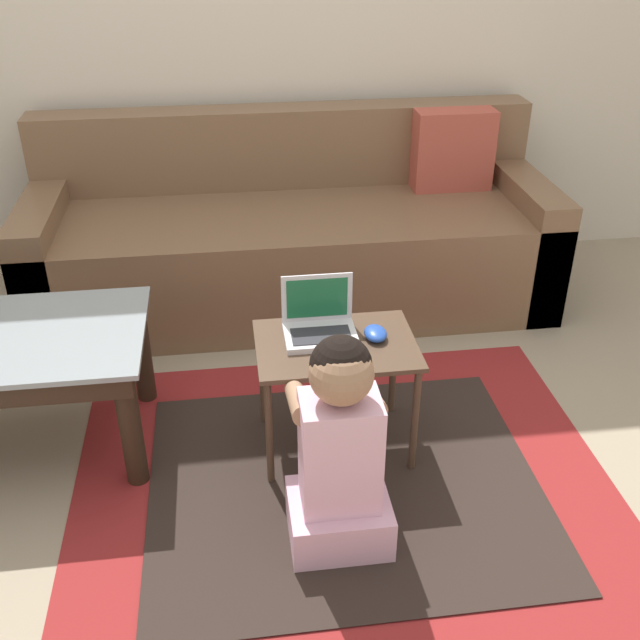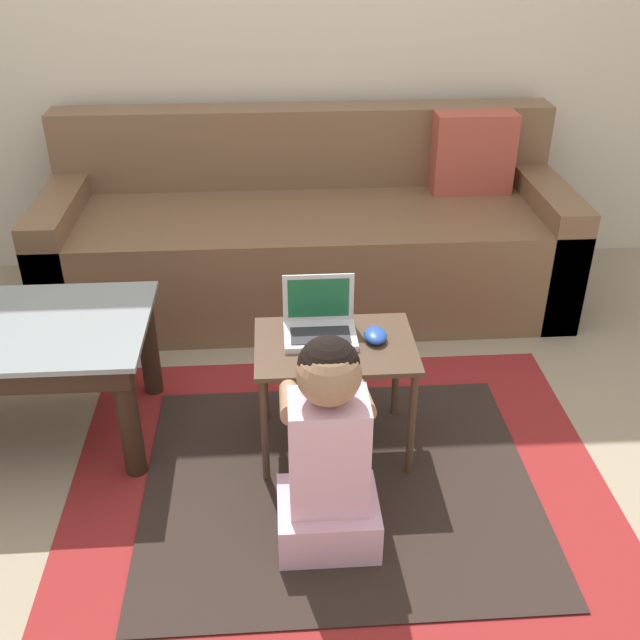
{
  "view_description": "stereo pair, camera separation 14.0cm",
  "coord_description": "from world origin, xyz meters",
  "px_view_note": "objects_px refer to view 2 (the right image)",
  "views": [
    {
      "loc": [
        -0.23,
        -1.89,
        1.68
      ],
      "look_at": [
        0.04,
        0.16,
        0.47
      ],
      "focal_mm": 42.0,
      "sensor_mm": 36.0,
      "label": 1
    },
    {
      "loc": [
        -0.09,
        -1.91,
        1.68
      ],
      "look_at": [
        0.04,
        0.16,
        0.47
      ],
      "focal_mm": 42.0,
      "sensor_mm": 36.0,
      "label": 2
    }
  ],
  "objects_px": {
    "laptop_desk": "(335,358)",
    "laptop": "(320,326)",
    "computer_mouse": "(375,335)",
    "person_seated": "(328,451)",
    "couch": "(310,238)"
  },
  "relations": [
    {
      "from": "couch",
      "to": "laptop",
      "type": "xyz_separation_m",
      "value": [
        -0.02,
        -1.05,
        0.16
      ]
    },
    {
      "from": "laptop",
      "to": "computer_mouse",
      "type": "xyz_separation_m",
      "value": [
        0.18,
        -0.04,
        -0.02
      ]
    },
    {
      "from": "laptop",
      "to": "laptop_desk",
      "type": "bearing_deg",
      "value": -50.61
    },
    {
      "from": "laptop",
      "to": "computer_mouse",
      "type": "height_order",
      "value": "laptop"
    },
    {
      "from": "computer_mouse",
      "to": "laptop",
      "type": "bearing_deg",
      "value": 166.61
    },
    {
      "from": "laptop_desk",
      "to": "computer_mouse",
      "type": "distance_m",
      "value": 0.15
    },
    {
      "from": "laptop_desk",
      "to": "laptop",
      "type": "xyz_separation_m",
      "value": [
        -0.05,
        0.06,
        0.09
      ]
    },
    {
      "from": "couch",
      "to": "person_seated",
      "type": "xyz_separation_m",
      "value": [
        -0.03,
        -1.52,
        0.04
      ]
    },
    {
      "from": "laptop_desk",
      "to": "person_seated",
      "type": "distance_m",
      "value": 0.42
    },
    {
      "from": "laptop",
      "to": "couch",
      "type": "bearing_deg",
      "value": 88.66
    },
    {
      "from": "person_seated",
      "to": "computer_mouse",
      "type": "bearing_deg",
      "value": 66.93
    },
    {
      "from": "couch",
      "to": "laptop_desk",
      "type": "bearing_deg",
      "value": -88.92
    },
    {
      "from": "laptop",
      "to": "computer_mouse",
      "type": "distance_m",
      "value": 0.18
    },
    {
      "from": "couch",
      "to": "person_seated",
      "type": "height_order",
      "value": "couch"
    },
    {
      "from": "laptop_desk",
      "to": "laptop",
      "type": "relative_size",
      "value": 2.21
    }
  ]
}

